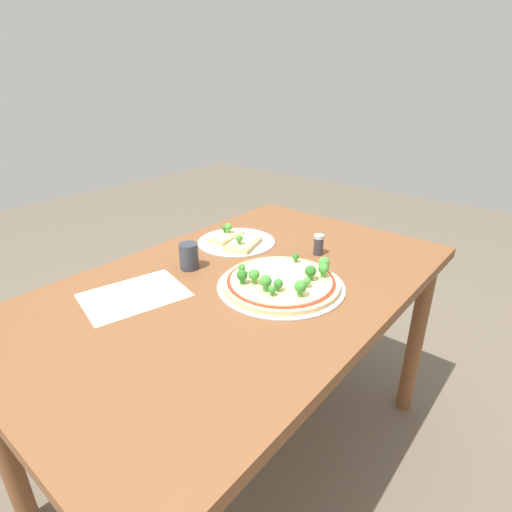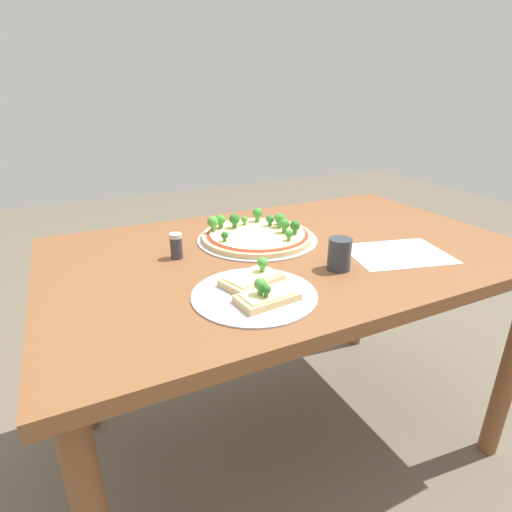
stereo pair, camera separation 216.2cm
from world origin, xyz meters
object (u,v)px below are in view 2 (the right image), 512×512
object	(u,v)px
dining_table	(288,276)
pizza_tray_slice	(257,289)
pizza_tray_whole	(257,234)
condiment_shaker	(176,246)
drinking_cup	(339,254)

from	to	relation	value
dining_table	pizza_tray_slice	xyz separation A→B (m)	(-0.21, -0.22, 0.10)
dining_table	pizza_tray_whole	world-z (taller)	pizza_tray_whole
dining_table	pizza_tray_whole	size ratio (longest dim) A/B	3.64
pizza_tray_whole	condiment_shaker	size ratio (longest dim) A/B	5.24
pizza_tray_slice	condiment_shaker	bearing A→B (deg)	110.26
dining_table	condiment_shaker	size ratio (longest dim) A/B	19.11
pizza_tray_whole	drinking_cup	xyz separation A→B (m)	(0.09, -0.30, 0.03)
pizza_tray_whole	drinking_cup	bearing A→B (deg)	-73.51
pizza_tray_slice	dining_table	bearing A→B (deg)	45.85
dining_table	pizza_tray_whole	xyz separation A→B (m)	(-0.05, 0.11, 0.11)
dining_table	condiment_shaker	world-z (taller)	condiment_shaker
dining_table	pizza_tray_whole	bearing A→B (deg)	113.28
dining_table	drinking_cup	bearing A→B (deg)	-77.84
drinking_cup	condiment_shaker	xyz separation A→B (m)	(-0.36, 0.26, -0.01)
pizza_tray_whole	condiment_shaker	xyz separation A→B (m)	(-0.27, -0.04, 0.02)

